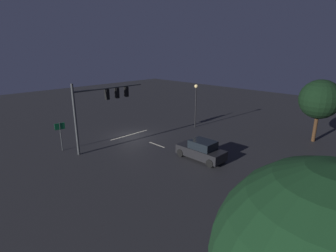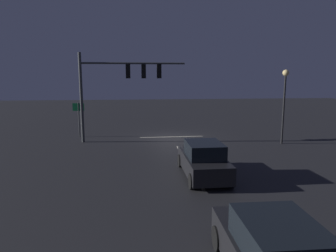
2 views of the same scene
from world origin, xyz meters
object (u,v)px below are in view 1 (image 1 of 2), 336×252
at_px(tree_left_near, 320,99).
at_px(street_lamp_left_kerb, 196,98).
at_px(car_approaching, 201,150).
at_px(car_distant, 294,182).
at_px(route_sign, 60,131).
at_px(traffic_signal_assembly, 102,101).

bearing_deg(tree_left_near, street_lamp_left_kerb, -68.75).
xyz_separation_m(car_approaching, car_distant, (0.15, 7.81, 0.00)).
xyz_separation_m(car_approaching, route_sign, (7.64, -10.52, 1.16)).
xyz_separation_m(car_approaching, street_lamp_left_kerb, (-7.16, -6.49, 2.83)).
bearing_deg(car_approaching, street_lamp_left_kerb, -137.84).
bearing_deg(car_distant, street_lamp_left_kerb, -117.08).
bearing_deg(car_approaching, car_distant, 88.93).
distance_m(car_approaching, route_sign, 13.05).
xyz_separation_m(street_lamp_left_kerb, tree_left_near, (-4.65, 11.95, 0.76)).
relative_size(car_approaching, street_lamp_left_kerb, 0.84).
xyz_separation_m(car_distant, street_lamp_left_kerb, (-7.31, -14.30, 2.83)).
height_order(traffic_signal_assembly, car_approaching, traffic_signal_assembly).
bearing_deg(car_approaching, tree_left_near, 155.18).
bearing_deg(street_lamp_left_kerb, car_approaching, 42.16).
bearing_deg(tree_left_near, traffic_signal_assembly, -41.01).
bearing_deg(traffic_signal_assembly, street_lamp_left_kerb, 169.94).
height_order(street_lamp_left_kerb, route_sign, street_lamp_left_kerb).
xyz_separation_m(traffic_signal_assembly, tree_left_near, (-16.07, 13.97, -0.13)).
bearing_deg(traffic_signal_assembly, tree_left_near, 138.99).
height_order(car_approaching, route_sign, route_sign).
bearing_deg(route_sign, street_lamp_left_kerb, 164.77).
height_order(car_approaching, car_distant, same).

